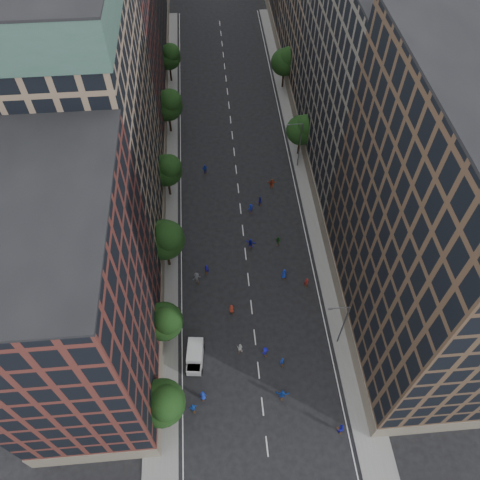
{
  "coord_description": "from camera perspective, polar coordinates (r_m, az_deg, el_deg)",
  "views": [
    {
      "loc": [
        -4.19,
        -13.44,
        56.17
      ],
      "look_at": [
        -0.73,
        28.13,
        2.0
      ],
      "focal_mm": 35.0,
      "sensor_mm": 36.0,
      "label": 1
    }
  ],
  "objects": [
    {
      "name": "skater_4",
      "position": [
        58.32,
        -5.74,
        -19.69
      ],
      "size": [
        1.14,
        0.76,
        1.8
      ],
      "primitive_type": "imported",
      "rotation": [
        0.0,
        0.0,
        3.48
      ],
      "color": "#1544AB",
      "rests_on": "ground"
    },
    {
      "name": "skater_8",
      "position": [
        60.92,
        -0.01,
        -13.0
      ],
      "size": [
        0.93,
        0.83,
        1.57
      ],
      "primitive_type": "imported",
      "rotation": [
        0.0,
        0.0,
        2.76
      ],
      "color": "white",
      "rests_on": "ground"
    },
    {
      "name": "tree_right_a",
      "position": [
        80.96,
        7.61,
        13.27
      ],
      "size": [
        5.0,
        5.0,
        8.39
      ],
      "color": "black",
      "rests_on": "ground"
    },
    {
      "name": "skater_12",
      "position": [
        66.56,
        5.38,
        -4.13
      ],
      "size": [
        0.96,
        0.73,
        1.76
      ],
      "primitive_type": "imported",
      "rotation": [
        0.0,
        0.0,
        3.36
      ],
      "color": "#142DA4",
      "rests_on": "ground"
    },
    {
      "name": "tree_left_1",
      "position": [
        57.92,
        -9.15,
        -9.72
      ],
      "size": [
        4.8,
        4.8,
        8.21
      ],
      "color": "black",
      "rests_on": "ground"
    },
    {
      "name": "skater_1",
      "position": [
        60.38,
        5.14,
        -14.53
      ],
      "size": [
        0.69,
        0.57,
        1.62
      ],
      "primitive_type": "imported",
      "rotation": [
        0.0,
        0.0,
        3.5
      ],
      "color": "navy",
      "rests_on": "ground"
    },
    {
      "name": "skater_16",
      "position": [
        80.09,
        -4.29,
        8.59
      ],
      "size": [
        1.14,
        0.71,
        1.8
      ],
      "primitive_type": "imported",
      "rotation": [
        0.0,
        0.0,
        3.41
      ],
      "color": "#162EBA",
      "rests_on": "ground"
    },
    {
      "name": "skater_13",
      "position": [
        66.92,
        -4.08,
        -3.55
      ],
      "size": [
        0.71,
        0.56,
        1.72
      ],
      "primitive_type": "imported",
      "rotation": [
        0.0,
        0.0,
        2.88
      ],
      "color": "#1A1296",
      "rests_on": "ground"
    },
    {
      "name": "skater_14",
      "position": [
        75.07,
        2.39,
        4.8
      ],
      "size": [
        0.95,
        0.87,
        1.58
      ],
      "primitive_type": "imported",
      "rotation": [
        0.0,
        0.0,
        3.58
      ],
      "color": "#121498",
      "rests_on": "ground"
    },
    {
      "name": "ground",
      "position": [
        77.65,
        -0.19,
        6.06
      ],
      "size": [
        240.0,
        240.0,
        0.0
      ],
      "primitive_type": "plane",
      "color": "black",
      "rests_on": "ground"
    },
    {
      "name": "bldg_right_b",
      "position": [
        73.56,
        15.2,
        17.95
      ],
      "size": [
        14.0,
        28.0,
        33.0
      ],
      "primitive_type": "cube",
      "color": "#625C51",
      "rests_on": "ground"
    },
    {
      "name": "skater_7",
      "position": [
        66.23,
        8.09,
        -5.1
      ],
      "size": [
        0.62,
        0.41,
        1.68
      ],
      "primitive_type": "imported",
      "rotation": [
        0.0,
        0.0,
        3.13
      ],
      "color": "maroon",
      "rests_on": "ground"
    },
    {
      "name": "bldg_left_a",
      "position": [
        50.12,
        -19.76,
        -7.79
      ],
      "size": [
        14.0,
        22.0,
        30.0
      ],
      "primitive_type": "cube",
      "color": "#542520",
      "rests_on": "ground"
    },
    {
      "name": "tree_left_2",
      "position": [
        63.8,
        -9.05,
        0.15
      ],
      "size": [
        5.6,
        5.6,
        9.45
      ],
      "color": "black",
      "rests_on": "ground"
    },
    {
      "name": "bldg_right_a",
      "position": [
        52.95,
        23.07,
        0.75
      ],
      "size": [
        14.0,
        30.0,
        36.0
      ],
      "primitive_type": "cube",
      "color": "#4D3929",
      "rests_on": "ground"
    },
    {
      "name": "sidewalk_left",
      "position": [
        83.2,
        -8.99,
        9.25
      ],
      "size": [
        4.0,
        105.0,
        0.15
      ],
      "primitive_type": "cube",
      "color": "slate",
      "rests_on": "ground"
    },
    {
      "name": "skater_11",
      "position": [
        69.5,
        1.3,
        -0.4
      ],
      "size": [
        1.6,
        1.03,
        1.65
      ],
      "primitive_type": "imported",
      "rotation": [
        0.0,
        0.0,
        2.76
      ],
      "color": "#161ABA",
      "rests_on": "ground"
    },
    {
      "name": "tree_left_3",
      "position": [
        73.64,
        -8.86,
        8.52
      ],
      "size": [
        5.0,
        5.0,
        8.58
      ],
      "color": "black",
      "rests_on": "ground"
    },
    {
      "name": "skater_9",
      "position": [
        66.08,
        -5.3,
        -4.62
      ],
      "size": [
        1.42,
        1.1,
        1.93
      ],
      "primitive_type": "imported",
      "rotation": [
        0.0,
        0.0,
        3.49
      ],
      "color": "#47474D",
      "rests_on": "ground"
    },
    {
      "name": "bldg_left_c",
      "position": [
        84.27,
        -15.21,
        20.64
      ],
      "size": [
        14.0,
        20.0,
        28.0
      ],
      "primitive_type": "cube",
      "color": "#542520",
      "rests_on": "ground"
    },
    {
      "name": "cargo_van",
      "position": [
        60.27,
        -5.51,
        -13.9
      ],
      "size": [
        2.46,
        4.46,
        2.28
      ],
      "rotation": [
        0.0,
        0.0,
        -0.11
      ],
      "color": "#B7B7B9",
      "rests_on": "ground"
    },
    {
      "name": "skater_0",
      "position": [
        58.71,
        -4.54,
        -18.38
      ],
      "size": [
        0.89,
        0.61,
        1.75
      ],
      "primitive_type": "imported",
      "rotation": [
        0.0,
        0.0,
        3.08
      ],
      "color": "#142EAA",
      "rests_on": "ground"
    },
    {
      "name": "sidewalk_right",
      "position": [
        84.4,
        7.66,
        10.21
      ],
      "size": [
        4.0,
        105.0,
        0.15
      ],
      "primitive_type": "cube",
      "color": "slate",
      "rests_on": "ground"
    },
    {
      "name": "tree_left_4",
      "position": [
        85.76,
        -8.75,
        16.04
      ],
      "size": [
        5.4,
        5.4,
        9.08
      ],
      "color": "black",
      "rests_on": "ground"
    },
    {
      "name": "skater_3",
      "position": [
        60.76,
        3.07,
        -13.44
      ],
      "size": [
        1.17,
        0.88,
        1.6
      ],
      "primitive_type": "imported",
      "rotation": [
        0.0,
        0.0,
        3.46
      ],
      "color": "#1414A5",
      "rests_on": "ground"
    },
    {
      "name": "skater_6",
      "position": [
        63.48,
        -1.04,
        -8.4
      ],
      "size": [
        0.85,
        0.67,
        1.54
      ],
      "primitive_type": "imported",
      "rotation": [
        0.0,
        0.0,
        3.4
      ],
      "color": "#AA2F1C",
      "rests_on": "ground"
    },
    {
      "name": "tree_left_5",
      "position": [
        99.36,
        -8.63,
        21.3
      ],
      "size": [
        4.8,
        4.8,
        8.33
      ],
      "color": "black",
      "rests_on": "ground"
    },
    {
      "name": "skater_2",
      "position": [
        58.53,
        12.14,
        -21.54
      ],
      "size": [
        1.03,
        0.91,
        1.77
      ],
      "primitive_type": "imported",
      "rotation": [
        0.0,
        0.0,
        3.47
      ],
      "color": "#1414A2",
      "rests_on": "ground"
    },
    {
      "name": "skater_10",
      "position": [
        70.05,
        4.67,
        -0.09
      ],
      "size": [
        1.0,
        0.69,
        1.58
      ],
      "primitive_type": "imported",
      "rotation": [
        0.0,
        0.0,
        2.78
      ],
      "color": "#1C6022",
      "rests_on": "ground"
    },
    {
      "name": "tree_left_0",
      "position": [
        53.55,
        -9.35,
        -19.01
      ],
      "size": [
        5.2,
        5.2,
        8.83
      ],
      "color": "black",
      "rests_on": "ground"
    },
    {
      "name": "tree_right_b",
      "position": [
        96.81,
        5.57,
        20.92
      ],
      "size": [
        5.2,
        5.2,
        8.83
      ],
      "color": "black",
      "rests_on": "ground"
    },
    {
      "name": "bldg_left_b",
      "position": [
        64.04,
        -17.45,
        12.05
      ],
      "size": [
        14.0,
        26.0,
        34.0
      ],
      "primitive_type": "cube",
      "color": "#806A54",
      "rests_on": "ground"
    },
    {
      "name": "skater_5",
      "position": [
        58.77,
        5.16,
        -18.24
      ],
      "size": [
        1.74,
        0.8,
        1.81
      ],
      "primitive_type": "imported",
      "rotation": [
        0.0,
        0.0,
        2.98
      ],
      "color": "#123695",
      "rests_on": "ground"
    },
    {
      "name": "skater_15",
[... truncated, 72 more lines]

